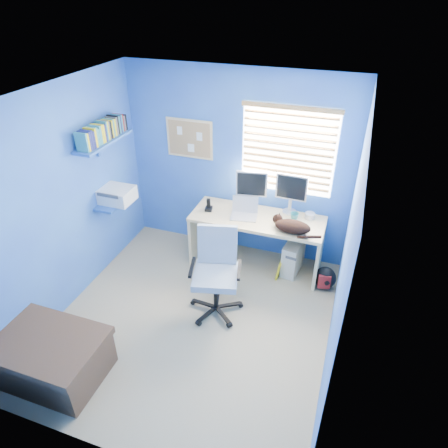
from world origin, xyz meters
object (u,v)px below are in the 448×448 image
(desk, at_px, (256,241))
(tower_pc, at_px, (293,257))
(office_chair, at_px, (216,283))
(cat, at_px, (293,227))
(laptop, at_px, (244,209))

(desk, xyz_separation_m, tower_pc, (0.50, 0.02, -0.14))
(office_chair, bearing_deg, tower_pc, 54.44)
(desk, relative_size, cat, 3.94)
(laptop, bearing_deg, desk, 5.11)
(cat, distance_m, office_chair, 1.13)
(office_chair, bearing_deg, desk, 77.83)
(desk, relative_size, tower_pc, 3.77)
(tower_pc, height_order, office_chair, office_chair)
(laptop, relative_size, office_chair, 0.32)
(office_chair, bearing_deg, cat, 48.47)
(tower_pc, xyz_separation_m, office_chair, (-0.71, -1.00, 0.16))
(tower_pc, bearing_deg, desk, -169.28)
(cat, relative_size, office_chair, 0.42)
(desk, bearing_deg, tower_pc, 2.66)
(desk, xyz_separation_m, office_chair, (-0.21, -0.97, 0.01))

